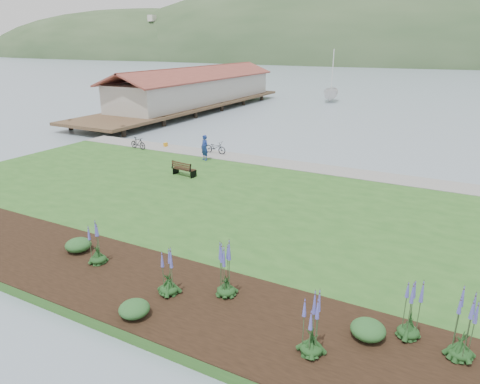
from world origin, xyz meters
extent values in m
plane|color=gray|center=(0.00, 0.00, 0.00)|extent=(600.00, 600.00, 0.00)
cube|color=#295A1F|center=(0.00, -2.00, 0.20)|extent=(34.00, 20.00, 0.40)
cube|color=gray|center=(0.00, 6.90, 0.42)|extent=(34.00, 2.20, 0.03)
cube|color=black|center=(3.00, -9.80, 0.42)|extent=(24.00, 4.40, 0.04)
cube|color=#4C3826|center=(-20.00, 26.00, 0.85)|extent=(8.00, 36.00, 0.30)
cube|color=#B2ADA3|center=(-20.00, 28.00, 2.50)|extent=(6.40, 28.00, 3.00)
cube|color=black|center=(-3.65, 1.47, 0.83)|extent=(1.59, 0.73, 0.05)
cube|color=black|center=(-3.69, 1.19, 1.12)|extent=(1.54, 0.34, 0.48)
cube|color=black|center=(-4.39, 1.57, 0.61)|extent=(0.12, 0.53, 0.42)
cube|color=black|center=(-2.91, 1.37, 0.61)|extent=(0.12, 0.53, 0.42)
imported|color=navy|center=(-4.54, 5.23, 1.45)|extent=(0.91, 0.77, 2.11)
imported|color=black|center=(-4.85, 7.20, 0.87)|extent=(0.66, 1.79, 0.93)
imported|color=black|center=(-10.95, 5.60, 0.87)|extent=(0.62, 1.59, 0.93)
imported|color=silver|center=(-6.80, 43.32, 0.00)|extent=(10.44, 10.57, 23.59)
cube|color=orange|center=(-9.51, 7.20, 0.56)|extent=(0.28, 0.35, 0.33)
ellipsoid|color=#143815|center=(3.66, -9.84, 0.59)|extent=(0.62, 0.62, 0.31)
cone|color=#4748A5|center=(3.66, -9.84, 1.48)|extent=(0.32, 0.32, 1.47)
ellipsoid|color=#143815|center=(5.38, -9.02, 0.59)|extent=(0.62, 0.62, 0.31)
cone|color=#4748A5|center=(5.38, -9.02, 1.73)|extent=(0.40, 0.40, 1.96)
ellipsoid|color=#143815|center=(8.77, -10.38, 0.59)|extent=(0.62, 0.62, 0.31)
cone|color=#4748A5|center=(8.77, -10.38, 1.54)|extent=(0.40, 0.40, 1.58)
ellipsoid|color=#143815|center=(10.96, -8.43, 0.59)|extent=(0.62, 0.62, 0.31)
cone|color=#4748A5|center=(10.96, -8.43, 1.72)|extent=(0.36, 0.36, 1.94)
ellipsoid|color=#143815|center=(0.04, -9.41, 0.59)|extent=(0.62, 0.62, 0.31)
cone|color=#4748A5|center=(0.04, -9.41, 1.58)|extent=(0.32, 0.32, 1.67)
ellipsoid|color=#143815|center=(12.28, -8.70, 0.59)|extent=(0.62, 0.62, 0.31)
cone|color=#4748A5|center=(12.28, -8.70, 1.74)|extent=(0.40, 0.40, 1.98)
ellipsoid|color=#1E4C21|center=(-1.39, -9.05, 0.69)|extent=(1.02, 1.02, 0.51)
ellipsoid|color=#1E4C21|center=(3.48, -11.32, 0.68)|extent=(0.94, 0.94, 0.47)
ellipsoid|color=#1E4C21|center=(9.96, -9.01, 0.69)|extent=(0.98, 0.98, 0.49)
camera|label=1|loc=(11.51, -19.56, 8.32)|focal=32.00mm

